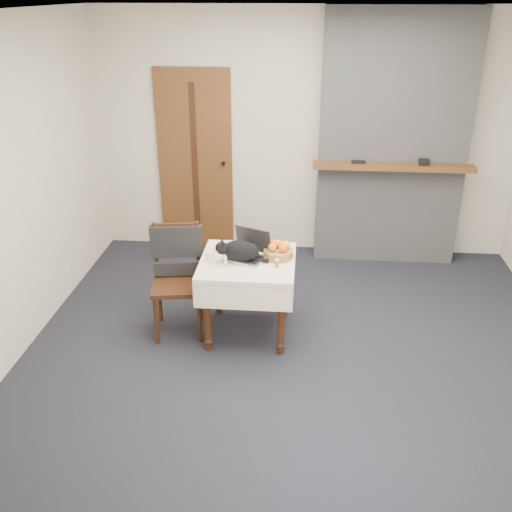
{
  "coord_description": "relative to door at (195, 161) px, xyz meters",
  "views": [
    {
      "loc": [
        0.02,
        -4.08,
        2.73
      ],
      "look_at": [
        -0.36,
        0.09,
        0.76
      ],
      "focal_mm": 40.0,
      "sensor_mm": 36.0,
      "label": 1
    }
  ],
  "objects": [
    {
      "name": "room_shell",
      "position": [
        1.2,
        -1.51,
        0.76
      ],
      "size": [
        4.52,
        4.01,
        2.61
      ],
      "color": "beige",
      "rests_on": "ground"
    },
    {
      "name": "chair",
      "position": [
        0.16,
        -1.77,
        -0.39
      ],
      "size": [
        0.49,
        0.48,
        0.95
      ],
      "rotation": [
        0.0,
        0.0,
        0.16
      ],
      "color": "#351B0E",
      "rests_on": "ground"
    },
    {
      "name": "cat",
      "position": [
        0.71,
        -1.87,
        -0.21
      ],
      "size": [
        0.45,
        0.26,
        0.21
      ],
      "rotation": [
        0.0,
        0.0,
        0.32
      ],
      "color": "black",
      "rests_on": "side_table"
    },
    {
      "name": "fruit_basket",
      "position": [
        1.02,
        -1.76,
        -0.24
      ],
      "size": [
        0.24,
        0.24,
        0.14
      ],
      "color": "#A17340",
      "rests_on": "side_table"
    },
    {
      "name": "ground",
      "position": [
        1.2,
        -1.97,
        -1.0
      ],
      "size": [
        4.5,
        4.5,
        0.0
      ],
      "primitive_type": "plane",
      "color": "black",
      "rests_on": "ground"
    },
    {
      "name": "laptop",
      "position": [
        0.77,
        -1.78,
        -0.24
      ],
      "size": [
        0.4,
        0.38,
        0.24
      ],
      "rotation": [
        0.0,
        0.0,
        -0.41
      ],
      "color": "#B7B7BC",
      "rests_on": "side_table"
    },
    {
      "name": "side_table",
      "position": [
        0.77,
        -1.84,
        -0.41
      ],
      "size": [
        0.78,
        0.78,
        0.7
      ],
      "color": "#351B0E",
      "rests_on": "ground"
    },
    {
      "name": "pill_bottle",
      "position": [
        1.02,
        -1.95,
        -0.26
      ],
      "size": [
        0.03,
        0.03,
        0.07
      ],
      "color": "#B54716",
      "rests_on": "side_table"
    },
    {
      "name": "chimney",
      "position": [
        2.1,
        -0.13,
        0.3
      ],
      "size": [
        1.62,
        0.48,
        2.6
      ],
      "color": "gray",
      "rests_on": "ground"
    },
    {
      "name": "door",
      "position": [
        0.0,
        0.0,
        0.0
      ],
      "size": [
        0.82,
        0.1,
        2.0
      ],
      "color": "brown",
      "rests_on": "ground"
    },
    {
      "name": "cream_jar",
      "position": [
        0.47,
        -1.89,
        -0.26
      ],
      "size": [
        0.07,
        0.07,
        0.08
      ],
      "primitive_type": "cylinder",
      "color": "silver",
      "rests_on": "side_table"
    },
    {
      "name": "desk_clutter",
      "position": [
        0.92,
        -1.75,
        -0.3
      ],
      "size": [
        0.11,
        0.09,
        0.01
      ],
      "primitive_type": "cube",
      "rotation": [
        0.0,
        0.0,
        0.7
      ],
      "color": "black",
      "rests_on": "side_table"
    }
  ]
}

